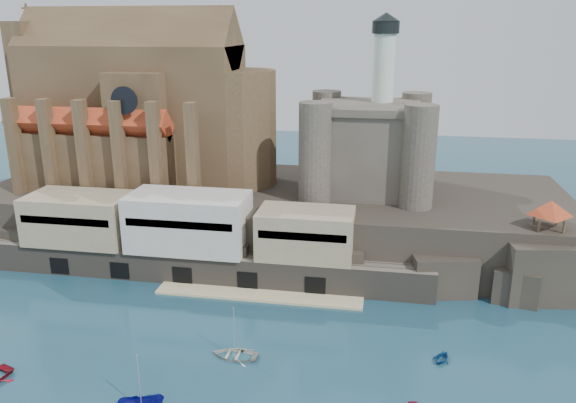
# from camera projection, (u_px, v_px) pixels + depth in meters

# --- Properties ---
(ground) EXTENTS (300.00, 300.00, 0.00)m
(ground) POSITION_uv_depth(u_px,v_px,m) (207.00, 366.00, 64.28)
(ground) COLOR #183E51
(ground) RESTS_ON ground
(promontory) EXTENTS (100.00, 36.00, 10.00)m
(promontory) POSITION_uv_depth(u_px,v_px,m) (273.00, 216.00, 99.84)
(promontory) COLOR black
(promontory) RESTS_ON ground
(quay) EXTENTS (70.00, 12.00, 13.05)m
(quay) POSITION_uv_depth(u_px,v_px,m) (188.00, 239.00, 85.83)
(quay) COLOR #635A4F
(quay) RESTS_ON ground
(church) EXTENTS (47.00, 25.93, 30.51)m
(church) POSITION_uv_depth(u_px,v_px,m) (145.00, 114.00, 100.97)
(church) COLOR #4D3924
(church) RESTS_ON promontory
(castle_keep) EXTENTS (21.20, 21.20, 29.30)m
(castle_keep) POSITION_uv_depth(u_px,v_px,m) (368.00, 143.00, 94.76)
(castle_keep) COLOR #4B443A
(castle_keep) RESTS_ON promontory
(rock_outcrop) EXTENTS (14.50, 10.50, 8.70)m
(rock_outcrop) POSITION_uv_depth(u_px,v_px,m) (542.00, 268.00, 80.45)
(rock_outcrop) COLOR black
(rock_outcrop) RESTS_ON ground
(pavilion) EXTENTS (6.40, 6.40, 5.40)m
(pavilion) POSITION_uv_depth(u_px,v_px,m) (550.00, 210.00, 77.99)
(pavilion) COLOR #4D3924
(pavilion) RESTS_ON rock_outcrop
(boat_6) EXTENTS (1.29, 3.94, 5.46)m
(boat_6) POSITION_uv_depth(u_px,v_px,m) (235.00, 356.00, 66.04)
(boat_6) COLOR beige
(boat_6) RESTS_ON ground
(boat_7) EXTENTS (2.94, 2.53, 2.91)m
(boat_7) POSITION_uv_depth(u_px,v_px,m) (441.00, 360.00, 65.25)
(boat_7) COLOR navy
(boat_7) RESTS_ON ground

